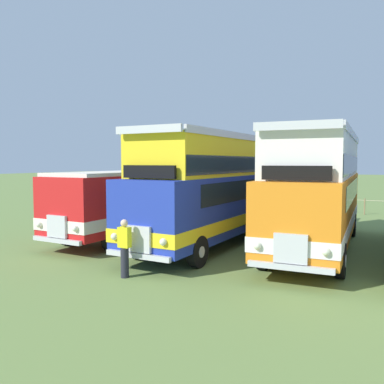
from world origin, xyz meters
TOP-DOWN VIEW (x-y plane):
  - bus_first_in_row at (-11.82, -0.33)m, footprint 2.94×10.41m
  - bus_second_in_row at (-7.87, -0.27)m, footprint 2.97×11.69m
  - bus_third_in_row at (-3.94, 0.10)m, footprint 3.00×11.02m
  - marshal_person at (-8.31, -6.53)m, footprint 0.36×0.24m

SIDE VIEW (x-z plane):
  - marshal_person at x=-8.31m, z-range 0.02..1.75m
  - bus_first_in_row at x=-11.82m, z-range 0.26..3.25m
  - bus_third_in_row at x=-3.94m, z-range 0.10..4.62m
  - bus_second_in_row at x=-7.87m, z-range 0.10..4.62m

